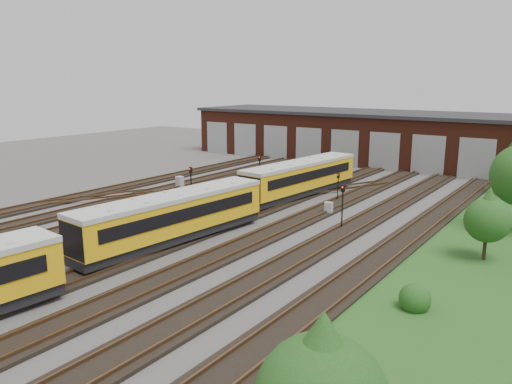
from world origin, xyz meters
The scene contains 17 objects.
ground centered at (0.00, 0.00, 0.00)m, with size 120.00×120.00×0.00m, color #44413F.
track_network centered at (-0.17, 0.59, 0.11)m, with size 30.40×70.00×0.33m.
maintenance_shed centered at (-0.01, 39.97, 3.20)m, with size 51.00×12.50×6.35m.
grass_verge centered at (19.00, 10.00, 0.03)m, with size 8.00×55.00×0.05m, color #224E1A.
metro_train centered at (2.00, 0.66, 1.82)m, with size 3.79×46.23×2.91m.
signal_mast_0 centered at (-3.00, 17.41, 2.09)m, with size 0.30×0.28×3.25m.
signal_mast_1 centered at (-4.48, 9.36, 2.01)m, with size 0.30×0.28×3.12m.
signal_mast_2 centered at (5.41, 17.18, 1.59)m, with size 0.22×0.20×2.45m.
signal_mast_3 centered at (9.38, 9.74, 2.04)m, with size 0.26×0.24×3.19m.
relay_cabinet_0 centered at (-9.53, 13.20, 0.57)m, with size 0.69×0.57×1.15m, color #ADB0B2.
relay_cabinet_1 centered at (-4.17, 27.11, 0.50)m, with size 0.61×0.50×1.01m, color #ADB0B2.
relay_cabinet_2 centered at (-1.97, -2.41, 0.45)m, with size 0.54×0.45×0.89m, color #ADB0B2.
relay_cabinet_3 centered at (0.00, 29.33, 0.44)m, with size 0.52×0.44×0.87m, color #ADB0B2.
relay_cabinet_4 centered at (6.79, 12.79, 0.49)m, with size 0.58×0.49×0.97m, color #ADB0B2.
tree_3 centered at (18.89, 8.83, 2.75)m, with size 2.58×2.58×4.28m.
bush_0 centered at (17.66, 0.16, 0.73)m, with size 1.46×1.46×1.46m, color #1C4112.
bush_1 centered at (18.23, 15.76, 0.60)m, with size 1.19×1.19×1.19m, color #1C4112.
Camera 1 is at (23.93, -21.26, 10.26)m, focal length 35.00 mm.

